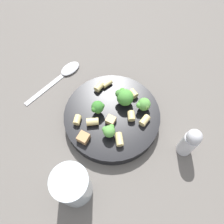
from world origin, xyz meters
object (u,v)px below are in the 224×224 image
at_px(rigatoni_4, 131,116).
at_px(chicken_chunk_1, 84,138).
at_px(pasta_bowl, 112,116).
at_px(rigatoni_3, 107,84).
at_px(rigatoni_2, 99,87).
at_px(broccoli_floret_2, 124,97).
at_px(drinking_glass, 73,186).
at_px(rigatoni_1, 77,120).
at_px(chicken_chunk_0, 111,120).
at_px(pepper_shaker, 190,142).
at_px(rigatoni_6, 119,139).
at_px(broccoli_floret_3, 98,107).
at_px(broccoli_floret_1, 109,131).
at_px(spoon, 64,74).
at_px(broccoli_floret_0, 144,105).
at_px(rigatoni_7, 93,122).
at_px(rigatoni_0, 134,94).
at_px(rigatoni_5, 145,120).

height_order(rigatoni_4, chicken_chunk_1, same).
xyz_separation_m(pasta_bowl, rigatoni_3, (0.05, 0.07, 0.02)).
height_order(pasta_bowl, rigatoni_2, rigatoni_2).
height_order(broccoli_floret_2, drinking_glass, drinking_glass).
height_order(rigatoni_1, rigatoni_3, rigatoni_1).
distance_m(chicken_chunk_0, pepper_shaker, 0.18).
xyz_separation_m(broccoli_floret_2, rigatoni_2, (-0.01, 0.07, -0.02)).
distance_m(rigatoni_1, rigatoni_4, 0.12).
bearing_deg(pepper_shaker, rigatoni_6, 131.27).
xyz_separation_m(rigatoni_2, chicken_chunk_0, (-0.04, -0.09, -0.00)).
bearing_deg(pepper_shaker, rigatoni_1, 121.78).
distance_m(broccoli_floret_3, drinking_glass, 0.18).
bearing_deg(broccoli_floret_3, rigatoni_6, -100.98).
height_order(broccoli_floret_1, broccoli_floret_3, broccoli_floret_3).
relative_size(broccoli_floret_2, drinking_glass, 0.44).
bearing_deg(spoon, rigatoni_6, -99.14).
distance_m(broccoli_floret_1, broccoli_floret_2, 0.09).
xyz_separation_m(chicken_chunk_0, drinking_glass, (-0.15, -0.05, 0.01)).
bearing_deg(spoon, broccoli_floret_0, -76.24).
bearing_deg(drinking_glass, pasta_bowl, 20.40).
relative_size(pasta_bowl, rigatoni_7, 8.40).
bearing_deg(rigatoni_3, broccoli_floret_1, -132.85).
bearing_deg(rigatoni_2, rigatoni_7, -142.43).
xyz_separation_m(broccoli_floret_3, spoon, (0.02, 0.17, -0.05)).
height_order(rigatoni_1, pepper_shaker, pepper_shaker).
bearing_deg(chicken_chunk_0, pasta_bowl, 36.74).
height_order(rigatoni_4, drinking_glass, drinking_glass).
bearing_deg(broccoli_floret_2, chicken_chunk_0, -166.38).
distance_m(pasta_bowl, spoon, 0.19).
bearing_deg(rigatoni_1, chicken_chunk_0, -45.45).
distance_m(pasta_bowl, chicken_chunk_1, 0.09).
xyz_separation_m(broccoli_floret_1, rigatoni_3, (0.09, 0.10, -0.01)).
xyz_separation_m(broccoli_floret_0, rigatoni_4, (-0.04, 0.00, -0.01)).
relative_size(broccoli_floret_1, rigatoni_0, 1.70).
xyz_separation_m(rigatoni_2, pepper_shaker, (0.03, -0.24, 0.01)).
height_order(broccoli_floret_2, broccoli_floret_3, broccoli_floret_2).
distance_m(broccoli_floret_0, chicken_chunk_1, 0.16).
bearing_deg(rigatoni_7, broccoli_floret_0, -27.22).
relative_size(broccoli_floret_3, pepper_shaker, 0.41).
bearing_deg(rigatoni_7, rigatoni_4, -35.89).
bearing_deg(broccoli_floret_1, broccoli_floret_3, 69.41).
bearing_deg(rigatoni_6, rigatoni_4, 18.18).
xyz_separation_m(pasta_bowl, broccoli_floret_0, (0.06, -0.04, 0.03)).
xyz_separation_m(rigatoni_2, rigatoni_5, (0.01, -0.14, -0.00)).
height_order(rigatoni_2, rigatoni_4, same).
relative_size(chicken_chunk_0, spoon, 0.11).
distance_m(pasta_bowl, rigatoni_7, 0.05).
bearing_deg(rigatoni_4, rigatoni_7, 144.11).
bearing_deg(drinking_glass, rigatoni_3, 30.56).
relative_size(pasta_bowl, broccoli_floret_1, 6.61).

